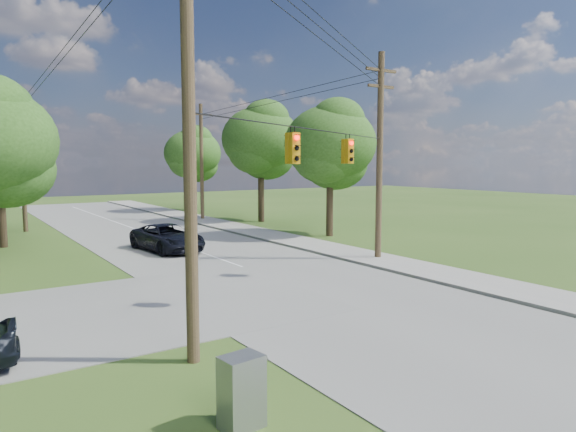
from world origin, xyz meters
TOP-DOWN VIEW (x-y plane):
  - ground at (0.00, 0.00)m, footprint 140.00×140.00m
  - main_road at (2.00, 5.00)m, footprint 10.00×100.00m
  - sidewalk_east at (8.70, 5.00)m, footprint 2.60×100.00m
  - pole_sw at (-4.60, 0.40)m, footprint 2.00×0.32m
  - pole_ne at (8.90, 8.00)m, footprint 2.00×0.32m
  - pole_north_e at (8.90, 30.00)m, footprint 2.00×0.32m
  - pole_north_w at (-5.00, 30.00)m, footprint 2.00×0.32m
  - power_lines at (1.50, 11.54)m, footprint 13.93×29.62m
  - traffic_signals at (2.55, 4.43)m, footprint 4.91×3.27m
  - tree_e_near at (12.00, 16.00)m, footprint 6.20×6.20m
  - tree_e_mid at (12.50, 26.00)m, footprint 6.60×6.60m
  - tree_e_far at (11.50, 38.00)m, footprint 5.80×5.80m
  - car_main_north at (0.65, 16.35)m, footprint 3.12×5.63m
  - control_cabinet at (-5.13, -3.14)m, footprint 0.84×0.65m

SIDE VIEW (x-z plane):
  - ground at x=0.00m, z-range 0.00..0.00m
  - main_road at x=2.00m, z-range 0.00..0.03m
  - sidewalk_east at x=8.70m, z-range 0.00..0.12m
  - control_cabinet at x=-5.13m, z-range 0.00..1.41m
  - car_main_north at x=0.65m, z-range 0.03..1.52m
  - pole_north_e at x=8.90m, z-range 0.13..10.13m
  - pole_north_w at x=-5.00m, z-range 0.13..10.13m
  - pole_ne at x=8.90m, z-range 0.22..10.72m
  - traffic_signals at x=2.55m, z-range 4.97..6.02m
  - tree_e_far at x=11.50m, z-range 1.76..10.08m
  - pole_sw at x=-4.60m, z-range 0.23..12.23m
  - tree_e_near at x=12.00m, z-range 1.85..10.66m
  - tree_e_mid at x=12.50m, z-range 2.09..11.73m
  - power_lines at x=1.50m, z-range 6.69..11.62m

